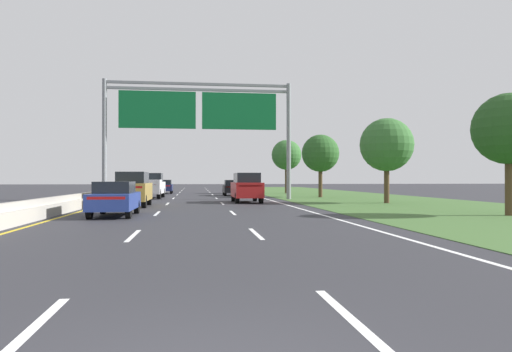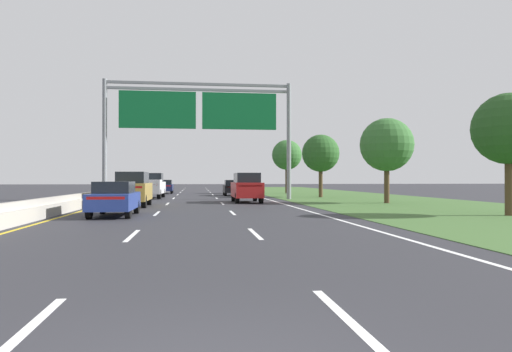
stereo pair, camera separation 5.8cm
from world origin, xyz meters
name	(u,v)px [view 2 (the right image)]	position (x,y,z in m)	size (l,w,h in m)	color
ground_plane	(195,199)	(0.00, 35.00, 0.00)	(220.00, 220.00, 0.00)	#2B2B30
lane_striping	(195,200)	(0.00, 34.54, 0.00)	(11.96, 106.00, 0.01)	white
grass_verge_right	(359,198)	(13.95, 35.00, 0.01)	(14.00, 110.00, 0.02)	#3D602D
median_barrier_concrete	(112,195)	(-6.60, 35.00, 0.35)	(0.60, 110.00, 0.85)	#A8A399
overhead_sign_gantry	(199,116)	(0.30, 34.12, 6.77)	(15.06, 0.42, 9.54)	gray
pickup_truck_white	(151,186)	(-3.81, 38.23, 1.07)	(2.15, 5.45, 2.20)	silver
car_blue_left_lane_sedan	(115,198)	(-3.63, 18.13, 0.82)	(1.83, 4.41, 1.57)	navy
car_red_right_lane_suv	(247,187)	(3.66, 29.72, 1.10)	(1.93, 4.71, 2.11)	maroon
car_gold_left_lane_suv	(133,189)	(-3.77, 25.65, 1.10)	(1.91, 4.70, 2.11)	#A38438
car_navy_left_lane_sedan	(165,186)	(-3.49, 51.41, 0.82)	(1.87, 4.42, 1.57)	#161E47
car_black_right_lane_sedan	(233,187)	(3.74, 43.46, 0.82)	(1.87, 4.42, 1.57)	black
roadside_tree_near	(509,129)	(14.24, 15.94, 3.97)	(3.27, 3.27, 5.63)	#4C3823
roadside_tree_mid	(387,145)	(13.13, 27.19, 4.03)	(3.67, 3.67, 5.89)	#4C3823
roadside_tree_far	(321,153)	(11.37, 38.04, 4.01)	(3.41, 3.41, 5.74)	#4C3823
roadside_tree_distant	(287,155)	(10.48, 49.59, 4.42)	(3.45, 3.45, 6.18)	#4C3823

